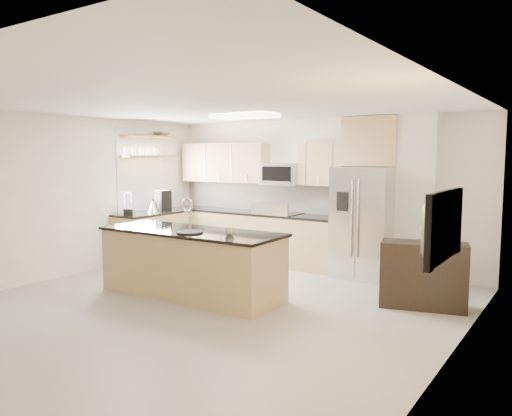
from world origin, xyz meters
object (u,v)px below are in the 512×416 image
Objects in this scene: platter at (190,232)px; coffee_maker at (163,201)px; refrigerator at (365,223)px; flower_vase at (434,215)px; island at (191,263)px; television at (432,225)px; credenza at (423,275)px; range at (278,238)px; kettle at (153,206)px; bowl at (162,133)px; blender at (128,205)px; cup at (229,231)px; microwave at (282,174)px.

coffee_maker is at bearing 141.43° from platter.
flower_vase is at bearing -38.06° from refrigerator.
flower_vase is (2.94, 1.32, 0.73)m from island.
flower_vase is 0.65× the size of television.
refrigerator is 1.67× the size of credenza.
credenza is at bearing 16.74° from television.
platter is at bearing -53.11° from island.
range is 2.38m from kettle.
refrigerator is 4.55× the size of bowl.
bowl is 0.36× the size of television.
television is (5.76, -2.49, -1.04)m from bowl.
blender is 0.56× the size of flower_vase.
platter is 0.92× the size of blender.
television reaches higher than blender.
refrigerator is 4.23m from bowl.
bowl reaches higher than refrigerator.
flower_vase is (5.03, 0.02, 0.17)m from kettle.
credenza is 8.61× the size of cup.
refrigerator is 2.56m from cup.
television is at bearing -58.96° from refrigerator.
island is 10.53× the size of kettle.
platter is at bearing -160.59° from cup.
bowl is at bearing 66.58° from television.
microwave is 3.42m from credenza.
bowl reaches higher than platter.
blender is at bearing 157.14° from platter.
blender is 0.88m from coffee_maker.
bowl reaches higher than television.
range is at bearing 94.88° from platter.
coffee_maker is at bearing -159.58° from range.
flower_vase is (1.35, -1.05, 0.31)m from refrigerator.
platter is at bearing -33.91° from kettle.
flower_vase reaches higher than blender.
kettle is 0.37× the size of flower_vase.
microwave reaches higher than island.
range is at bearing 20.42° from coffee_maker.
range is at bearing 90.13° from island.
bowl is (-3.91, -0.58, 1.50)m from refrigerator.
credenza is 2.72× the size of blender.
flower_vase is (3.01, -1.10, 0.73)m from range.
credenza is at bearing -4.43° from coffee_maker.
credenza is (2.92, -1.29, -1.20)m from microwave.
television is at bearing -19.89° from kettle.
bowl reaches higher than coffee_maker.
coffee_maker is at bearing 91.30° from blender.
flower_vase is at bearing 0.21° from kettle.
microwave reaches higher than platter.
blender reaches higher than credenza.
blender is at bearing 170.62° from credenza.
cup is (0.75, -2.57, -0.65)m from microwave.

